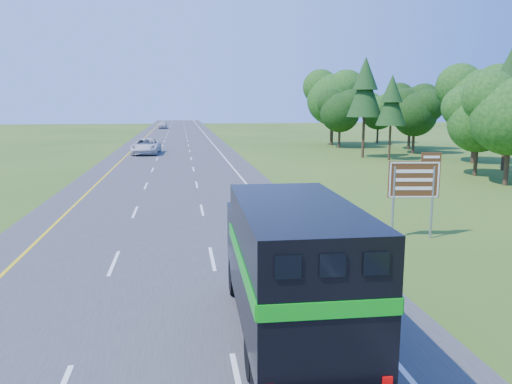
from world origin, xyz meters
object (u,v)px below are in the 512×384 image
at_px(horse_truck, 290,267).
at_px(far_car, 163,125).
at_px(white_suv, 146,146).
at_px(exit_sign, 415,183).

relative_size(horse_truck, far_car, 1.60).
height_order(horse_truck, white_suv, horse_truck).
relative_size(far_car, exit_sign, 1.35).
xyz_separation_m(white_suv, far_car, (-0.15, 63.42, -0.04)).
distance_m(horse_truck, far_car, 112.71).
relative_size(horse_truck, white_suv, 1.25).
relative_size(horse_truck, exit_sign, 2.16).
relative_size(white_suv, exit_sign, 1.73).
bearing_deg(exit_sign, far_car, 105.94).
xyz_separation_m(horse_truck, far_car, (-6.77, 112.51, -1.06)).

